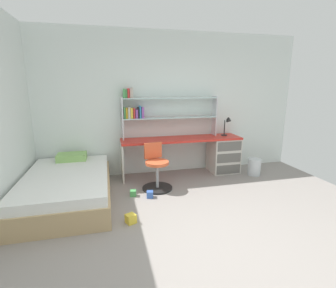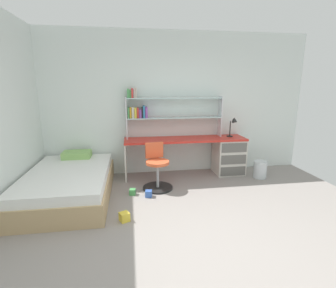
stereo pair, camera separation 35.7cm
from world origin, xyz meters
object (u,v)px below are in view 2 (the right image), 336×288
at_px(toy_block_green_0, 133,192).
at_px(toy_block_yellow_2, 124,217).
at_px(waste_bin, 260,169).
at_px(swivel_chair, 157,171).
at_px(toy_block_blue_1, 149,194).
at_px(desk_lamp, 234,124).
at_px(desk, 217,153).
at_px(bed_platform, 69,184).
at_px(bookshelf_hutch, 161,109).

xyz_separation_m(toy_block_green_0, toy_block_yellow_2, (-0.12, -0.82, 0.01)).
xyz_separation_m(waste_bin, toy_block_green_0, (-2.46, -0.42, -0.12)).
distance_m(swivel_chair, toy_block_blue_1, 0.46).
bearing_deg(toy_block_blue_1, desk_lamp, 27.20).
distance_m(desk, desk_lamp, 0.67).
bearing_deg(bed_platform, toy_block_yellow_2, -44.98).
height_order(swivel_chair, toy_block_blue_1, swivel_chair).
bearing_deg(toy_block_green_0, waste_bin, 9.72).
relative_size(desk_lamp, bed_platform, 0.19).
distance_m(toy_block_blue_1, toy_block_yellow_2, 0.79).
height_order(bookshelf_hutch, waste_bin, bookshelf_hutch).
bearing_deg(toy_block_yellow_2, bookshelf_hutch, 68.15).
bearing_deg(bed_platform, desk, 14.93).
relative_size(desk_lamp, toy_block_yellow_2, 3.24).
relative_size(bookshelf_hutch, swivel_chair, 2.38).
distance_m(bookshelf_hutch, toy_block_blue_1, 1.67).
bearing_deg(desk, bed_platform, -165.07).
bearing_deg(waste_bin, toy_block_blue_1, -166.24).
bearing_deg(swivel_chair, desk_lamp, 19.70).
bearing_deg(bed_platform, toy_block_green_0, -3.80).
height_order(desk, toy_block_yellow_2, desk).
height_order(desk, waste_bin, desk).
relative_size(bed_platform, toy_block_green_0, 20.99).
distance_m(desk_lamp, toy_block_yellow_2, 2.85).
xyz_separation_m(desk, bookshelf_hutch, (-1.12, 0.15, 0.88)).
bearing_deg(waste_bin, toy_block_yellow_2, -154.35).
bearing_deg(toy_block_yellow_2, toy_block_blue_1, 61.95).
bearing_deg(bookshelf_hutch, swivel_chair, -102.22).
xyz_separation_m(desk_lamp, waste_bin, (0.43, -0.37, -0.84)).
distance_m(bookshelf_hutch, bed_platform, 2.11).
distance_m(bookshelf_hutch, toy_block_green_0, 1.68).
bearing_deg(swivel_chair, toy_block_blue_1, -117.43).
distance_m(swivel_chair, toy_block_yellow_2, 1.20).
distance_m(desk, toy_block_blue_1, 1.75).
bearing_deg(toy_block_yellow_2, toy_block_green_0, 81.95).
distance_m(bookshelf_hutch, waste_bin, 2.25).
relative_size(bookshelf_hutch, toy_block_green_0, 19.58).
bearing_deg(bookshelf_hutch, desk_lamp, -5.67).
xyz_separation_m(desk, toy_block_yellow_2, (-1.82, -1.60, -0.37)).
height_order(bookshelf_hutch, toy_block_yellow_2, bookshelf_hutch).
bearing_deg(toy_block_green_0, toy_block_blue_1, -24.79).
xyz_separation_m(bookshelf_hutch, toy_block_green_0, (-0.59, -0.94, -1.26)).
xyz_separation_m(desk, swivel_chair, (-1.27, -0.57, -0.11)).
height_order(toy_block_green_0, toy_block_blue_1, toy_block_blue_1).
xyz_separation_m(desk_lamp, toy_block_blue_1, (-1.78, -0.91, -0.95)).
xyz_separation_m(swivel_chair, toy_block_yellow_2, (-0.55, -1.04, -0.25)).
distance_m(bookshelf_hutch, desk_lamp, 1.48).
relative_size(desk, toy_block_green_0, 24.66).
height_order(desk_lamp, toy_block_blue_1, desk_lamp).
bearing_deg(desk_lamp, bookshelf_hutch, 174.33).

